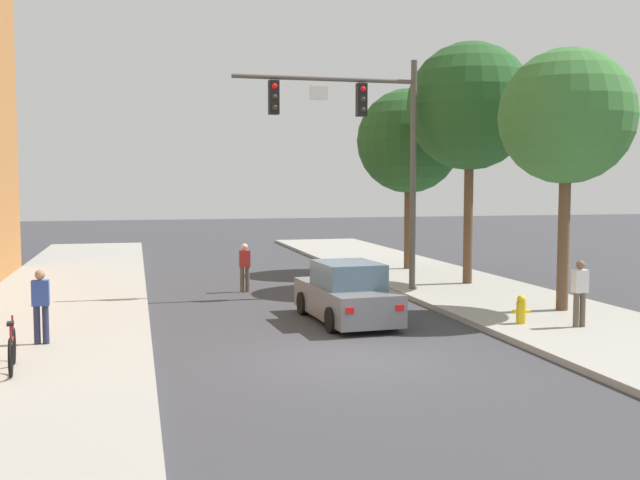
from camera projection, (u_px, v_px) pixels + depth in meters
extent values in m
plane|color=#38383D|center=(350.00, 359.00, 15.46)|extent=(120.00, 120.00, 0.00)
cube|color=#99968E|center=(18.00, 375.00, 13.88)|extent=(5.00, 60.00, 0.15)
cube|color=#99968E|center=(621.00, 340.00, 17.02)|extent=(5.00, 60.00, 0.15)
cylinder|color=#514C47|center=(413.00, 176.00, 24.34)|extent=(0.20, 0.20, 7.50)
cylinder|color=#514C47|center=(326.00, 79.00, 23.38)|extent=(5.96, 0.14, 0.14)
cube|color=black|center=(361.00, 100.00, 23.72)|extent=(0.32, 0.28, 1.05)
sphere|color=red|center=(363.00, 89.00, 23.55)|extent=(0.18, 0.18, 0.18)
sphere|color=#2D2823|center=(363.00, 99.00, 23.57)|extent=(0.18, 0.18, 0.18)
sphere|color=#2D2823|center=(363.00, 110.00, 23.60)|extent=(0.18, 0.18, 0.18)
cube|color=black|center=(274.00, 97.00, 23.03)|extent=(0.32, 0.28, 1.05)
sphere|color=red|center=(275.00, 86.00, 22.86)|extent=(0.18, 0.18, 0.18)
sphere|color=#2D2823|center=(275.00, 97.00, 22.88)|extent=(0.18, 0.18, 0.18)
sphere|color=#2D2823|center=(275.00, 108.00, 22.91)|extent=(0.18, 0.18, 0.18)
cube|color=white|center=(318.00, 93.00, 23.34)|extent=(0.60, 0.03, 0.44)
cube|color=slate|center=(346.00, 301.00, 19.59)|extent=(1.92, 4.29, 0.80)
cube|color=slate|center=(348.00, 274.00, 19.39)|extent=(1.61, 2.08, 0.64)
cylinder|color=black|center=(303.00, 303.00, 20.62)|extent=(0.25, 0.65, 0.64)
cylinder|color=black|center=(358.00, 301.00, 21.09)|extent=(0.25, 0.65, 0.64)
cylinder|color=black|center=(332.00, 320.00, 18.13)|extent=(0.25, 0.65, 0.64)
cylinder|color=black|center=(393.00, 316.00, 18.61)|extent=(0.25, 0.65, 0.64)
cube|color=red|center=(350.00, 311.00, 17.38)|extent=(0.20, 0.05, 0.14)
cube|color=red|center=(400.00, 308.00, 17.75)|extent=(0.20, 0.05, 0.14)
cylinder|color=#232847|center=(37.00, 325.00, 16.16)|extent=(0.14, 0.14, 0.85)
cylinder|color=#232847|center=(46.00, 325.00, 16.20)|extent=(0.14, 0.14, 0.85)
cube|color=#2D4799|center=(40.00, 293.00, 16.12)|extent=(0.36, 0.22, 0.56)
sphere|color=#9E7051|center=(40.00, 275.00, 16.09)|extent=(0.22, 0.22, 0.22)
cylinder|color=brown|center=(242.00, 280.00, 24.85)|extent=(0.14, 0.14, 0.85)
cylinder|color=brown|center=(247.00, 279.00, 24.90)|extent=(0.14, 0.14, 0.85)
cube|color=#B72D2D|center=(245.00, 259.00, 24.82)|extent=(0.36, 0.22, 0.56)
sphere|color=beige|center=(245.00, 247.00, 24.79)|extent=(0.22, 0.22, 0.22)
cylinder|color=brown|center=(576.00, 310.00, 18.08)|extent=(0.14, 0.14, 0.85)
cylinder|color=brown|center=(583.00, 310.00, 18.12)|extent=(0.14, 0.14, 0.85)
cube|color=silver|center=(580.00, 281.00, 18.05)|extent=(0.36, 0.22, 0.56)
sphere|color=brown|center=(581.00, 265.00, 18.01)|extent=(0.22, 0.22, 0.22)
torus|color=black|center=(14.00, 346.00, 14.40)|extent=(0.13, 0.72, 0.72)
torus|color=black|center=(11.00, 358.00, 13.41)|extent=(0.13, 0.72, 0.72)
cylinder|color=maroon|center=(12.00, 340.00, 13.89)|extent=(0.15, 0.95, 0.05)
cylinder|color=maroon|center=(11.00, 333.00, 13.63)|extent=(0.04, 0.04, 0.35)
cylinder|color=maroon|center=(13.00, 325.00, 14.27)|extent=(0.04, 0.04, 0.40)
cube|color=black|center=(10.00, 324.00, 13.62)|extent=(0.14, 0.25, 0.06)
cylinder|color=gold|center=(521.00, 313.00, 18.56)|extent=(0.24, 0.24, 0.55)
sphere|color=gold|center=(521.00, 299.00, 18.53)|extent=(0.22, 0.22, 0.22)
cylinder|color=gold|center=(515.00, 312.00, 18.51)|extent=(0.12, 0.09, 0.09)
cylinder|color=gold|center=(528.00, 311.00, 18.60)|extent=(0.12, 0.09, 0.09)
cylinder|color=brown|center=(564.00, 239.00, 20.38)|extent=(0.32, 0.32, 3.95)
sphere|color=#387033|center=(567.00, 116.00, 20.12)|extent=(3.69, 3.69, 3.69)
cylinder|color=brown|center=(468.00, 219.00, 25.82)|extent=(0.32, 0.32, 4.51)
sphere|color=#235123|center=(470.00, 106.00, 25.51)|extent=(4.40, 4.40, 4.40)
cylinder|color=brown|center=(408.00, 224.00, 30.30)|extent=(0.32, 0.32, 3.63)
sphere|color=#235123|center=(409.00, 141.00, 30.03)|extent=(4.23, 4.23, 4.23)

